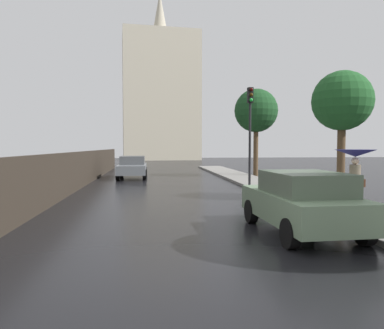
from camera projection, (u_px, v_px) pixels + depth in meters
name	position (u px, v px, depth m)	size (l,w,h in m)	color
ground	(199.00, 278.00, 5.77)	(120.00, 120.00, 0.00)	black
car_green_near_kerb	(302.00, 201.00, 8.71)	(1.99, 3.95, 1.49)	slate
car_grey_mid_road	(132.00, 167.00, 23.74)	(1.87, 4.34, 1.45)	slate
pedestrian_with_umbrella_near	(355.00, 160.00, 10.83)	(1.19, 1.19, 1.86)	black
traffic_light	(250.00, 119.00, 17.73)	(0.26, 0.39, 4.84)	black
street_tree_near	(342.00, 102.00, 13.87)	(2.29, 2.29, 5.00)	#4C3823
street_tree_mid	(256.00, 111.00, 24.91)	(2.98, 2.98, 6.06)	#4C3823
distant_tower	(160.00, 96.00, 56.91)	(12.21, 9.16, 26.16)	beige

